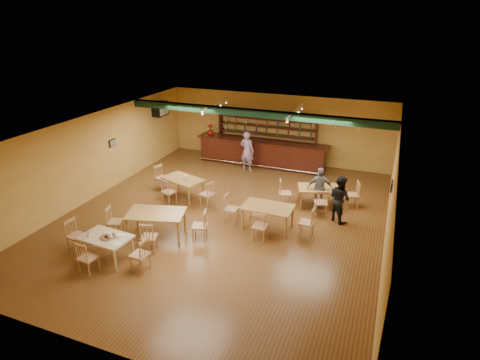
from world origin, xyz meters
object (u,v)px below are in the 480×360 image
at_px(bar_counter, 262,153).
at_px(near_table, 107,248).
at_px(patron_bar, 247,151).
at_px(dining_table_a, 183,188).
at_px(patron_right_a, 340,199).
at_px(dining_table_c, 157,225).
at_px(dining_table_d, 268,218).
at_px(dining_table_b, 318,197).

relative_size(bar_counter, near_table, 4.44).
relative_size(bar_counter, patron_bar, 3.40).
distance_m(dining_table_a, patron_right_a, 5.51).
bearing_deg(dining_table_c, patron_bar, 69.20).
relative_size(dining_table_d, near_table, 1.16).
distance_m(dining_table_d, near_table, 4.74).
relative_size(bar_counter, dining_table_c, 3.52).
bearing_deg(patron_bar, dining_table_b, 155.85).
bearing_deg(dining_table_b, dining_table_d, -136.18).
relative_size(dining_table_c, dining_table_d, 1.08).
bearing_deg(bar_counter, patron_bar, -114.85).
relative_size(near_table, patron_bar, 0.77).
distance_m(dining_table_a, dining_table_c, 2.88).
height_order(dining_table_a, dining_table_c, dining_table_c).
bearing_deg(patron_bar, dining_table_a, 80.41).
bearing_deg(bar_counter, dining_table_b, -45.49).
distance_m(bar_counter, dining_table_d, 5.68).
bearing_deg(dining_table_d, patron_right_a, 35.22).
bearing_deg(dining_table_a, dining_table_c, -59.24).
bearing_deg(dining_table_d, bar_counter, 110.84).
height_order(dining_table_a, patron_right_a, patron_right_a).
height_order(dining_table_c, patron_bar, patron_bar).
bearing_deg(dining_table_d, near_table, -137.22).
bearing_deg(near_table, patron_bar, 85.70).
bearing_deg(dining_table_a, bar_counter, 87.06).
bearing_deg(patron_bar, dining_table_c, 94.83).
bearing_deg(patron_right_a, dining_table_b, -7.44).
relative_size(dining_table_d, patron_bar, 0.89).
height_order(dining_table_c, dining_table_d, dining_table_c).
height_order(dining_table_d, near_table, dining_table_d).
bearing_deg(dining_table_d, dining_table_c, -148.87).
distance_m(dining_table_c, patron_bar, 6.24).
bearing_deg(near_table, dining_table_b, 53.14).
bearing_deg(near_table, bar_counter, 84.01).
bearing_deg(dining_table_b, near_table, -149.17).
height_order(dining_table_c, patron_right_a, patron_right_a).
xyz_separation_m(dining_table_a, near_table, (0.04, -4.28, -0.01)).
xyz_separation_m(bar_counter, patron_right_a, (3.92, -3.97, 0.20)).
height_order(near_table, patron_right_a, patron_right_a).
bearing_deg(near_table, patron_right_a, 43.98).
distance_m(patron_bar, patron_right_a, 5.33).
distance_m(dining_table_c, dining_table_d, 3.35).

